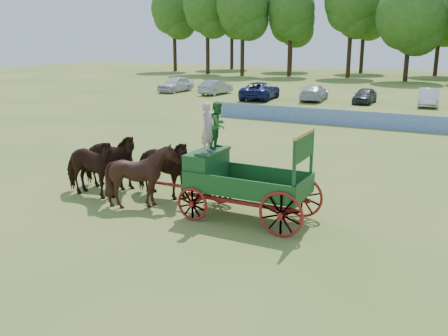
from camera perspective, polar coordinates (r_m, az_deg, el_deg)
ground at (r=15.95m, az=14.46°, el=-6.70°), size 160.00×160.00×0.00m
horse_lead_left at (r=18.75m, az=-15.20°, el=0.05°), size 2.64×1.22×2.22m
horse_lead_right at (r=19.55m, az=-13.05°, el=0.78°), size 2.75×1.49×2.22m
horse_wheel_left at (r=17.26m, az=-9.28°, el=-0.87°), size 2.31×2.13×2.22m
horse_wheel_right at (r=18.12m, az=-7.22°, el=-0.04°), size 2.66×1.27×2.22m
farm_dray at (r=16.09m, az=0.40°, el=0.09°), size 6.00×2.00×3.73m
sponsor_banner at (r=33.23m, az=19.96°, el=4.92°), size 26.00×0.08×1.05m
treeline at (r=75.23m, az=21.84°, el=16.71°), size 91.05×23.39×14.97m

